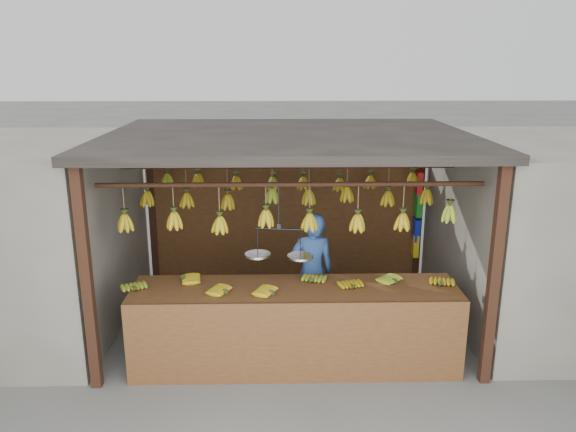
{
  "coord_description": "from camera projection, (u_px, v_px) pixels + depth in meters",
  "views": [
    {
      "loc": [
        -0.15,
        -6.63,
        3.23
      ],
      "look_at": [
        0.0,
        0.3,
        1.3
      ],
      "focal_mm": 35.0,
      "sensor_mm": 36.0,
      "label": 1
    }
  ],
  "objects": [
    {
      "name": "ground",
      "position": [
        289.0,
        319.0,
        7.26
      ],
      "size": [
        80.0,
        80.0,
        0.0
      ],
      "primitive_type": "plane",
      "color": "#5B5B57"
    },
    {
      "name": "vendor",
      "position": [
        312.0,
        272.0,
        6.8
      ],
      "size": [
        0.59,
        0.43,
        1.49
      ],
      "primitive_type": "imported",
      "rotation": [
        0.0,
        0.0,
        3.28
      ],
      "color": "#3359A5",
      "rests_on": "ground"
    },
    {
      "name": "bag_bundles",
      "position": [
        417.0,
        215.0,
        8.33
      ],
      "size": [
        0.08,
        0.26,
        1.29
      ],
      "color": "red",
      "rests_on": "ground"
    },
    {
      "name": "hanging_bananas",
      "position": [
        288.0,
        198.0,
        6.83
      ],
      "size": [
        3.64,
        2.21,
        0.39
      ],
      "color": "#AC9012",
      "rests_on": "ground"
    },
    {
      "name": "neighbor_right",
      "position": [
        576.0,
        232.0,
        7.02
      ],
      "size": [
        3.0,
        3.0,
        2.3
      ],
      "primitive_type": "cube",
      "color": "slate",
      "rests_on": "ground"
    },
    {
      "name": "balance_scale",
      "position": [
        279.0,
        252.0,
        5.95
      ],
      "size": [
        0.72,
        0.33,
        0.79
      ],
      "color": "black",
      "rests_on": "ground"
    },
    {
      "name": "stall",
      "position": [
        288.0,
        164.0,
        7.04
      ],
      "size": [
        4.3,
        3.3,
        2.4
      ],
      "color": "black",
      "rests_on": "ground"
    },
    {
      "name": "counter",
      "position": [
        295.0,
        309.0,
        5.88
      ],
      "size": [
        3.54,
        0.79,
        0.96
      ],
      "color": "brown",
      "rests_on": "ground"
    }
  ]
}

